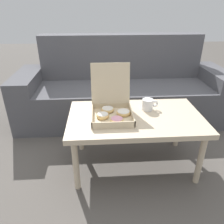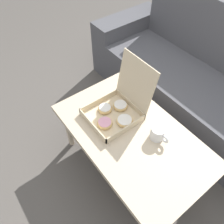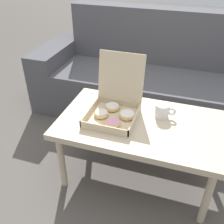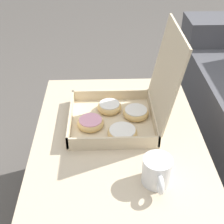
# 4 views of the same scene
# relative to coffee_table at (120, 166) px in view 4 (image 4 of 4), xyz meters

# --- Properties ---
(coffee_table) EXTENTS (1.03, 0.61, 0.47)m
(coffee_table) POSITION_rel_coffee_table_xyz_m (0.00, 0.00, 0.00)
(coffee_table) COLOR #C6B293
(coffee_table) RESTS_ON ground_plane
(pastry_box) EXTENTS (0.31, 0.38, 0.37)m
(pastry_box) POSITION_rel_coffee_table_xyz_m (-0.18, 0.02, 0.11)
(pastry_box) COLOR beige
(pastry_box) RESTS_ON coffee_table
(coffee_mug) EXTENTS (0.13, 0.09, 0.09)m
(coffee_mug) POSITION_rel_coffee_table_xyz_m (0.12, 0.10, 0.09)
(coffee_mug) COLOR white
(coffee_mug) RESTS_ON coffee_table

